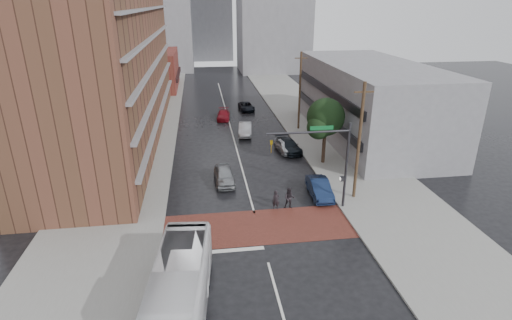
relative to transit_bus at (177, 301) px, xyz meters
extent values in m
plane|color=black|center=(5.50, 8.71, -1.63)|extent=(160.00, 160.00, 0.00)
cube|color=maroon|center=(5.50, 9.21, -1.62)|extent=(14.00, 5.00, 0.02)
cube|color=gray|center=(-6.00, 33.71, -1.56)|extent=(9.00, 90.00, 0.15)
cube|color=gray|center=(17.00, 33.71, -1.56)|extent=(9.00, 90.00, 0.15)
cube|color=brown|center=(-8.50, 32.71, 12.37)|extent=(10.00, 44.00, 28.00)
cube|color=maroon|center=(-6.50, 62.71, 1.87)|extent=(8.00, 16.00, 7.00)
cube|color=gray|center=(22.00, 28.71, 2.87)|extent=(11.00, 26.00, 9.00)
cube|color=gray|center=(-8.50, 86.71, 14.37)|extent=(18.00, 16.00, 32.00)
cube|color=gray|center=(5.50, 103.71, 10.37)|extent=(12.00, 10.00, 24.00)
cylinder|color=#332319|center=(14.00, 20.71, 0.37)|extent=(0.36, 0.36, 4.00)
sphere|color=black|center=(14.00, 20.71, 3.37)|extent=(3.80, 3.80, 3.80)
sphere|color=black|center=(13.10, 19.91, 2.57)|extent=(2.40, 2.40, 2.40)
sphere|color=black|center=(14.80, 21.51, 2.77)|extent=(2.60, 2.60, 2.60)
cylinder|color=#2D2D33|center=(12.80, 11.21, 1.97)|extent=(0.20, 0.20, 7.20)
cylinder|color=#2D2D33|center=(9.60, 11.21, 4.97)|extent=(6.40, 0.16, 0.16)
imported|color=gold|center=(6.80, 11.21, 3.97)|extent=(0.20, 0.16, 1.00)
cube|color=#0C5926|center=(10.60, 11.21, 5.27)|extent=(1.80, 0.05, 0.30)
cube|color=#2D2D33|center=(12.55, 11.21, 0.97)|extent=(0.30, 0.30, 0.35)
cylinder|color=#473321|center=(14.30, 12.71, 3.37)|extent=(0.26, 0.26, 10.00)
cube|color=#473321|center=(14.30, 12.71, 7.57)|extent=(1.60, 0.12, 0.12)
cylinder|color=#473321|center=(14.30, 32.71, 3.37)|extent=(0.26, 0.26, 10.00)
cube|color=#473321|center=(14.30, 32.71, 7.57)|extent=(1.60, 0.12, 0.12)
imported|color=white|center=(0.00, 0.00, 0.00)|extent=(3.89, 11.93, 3.26)
imported|color=black|center=(7.32, 11.71, -0.81)|extent=(0.63, 0.45, 1.64)
imported|color=black|center=(8.43, 11.71, -0.73)|extent=(0.99, 0.84, 1.80)
imported|color=#929598|center=(3.51, 17.32, -0.88)|extent=(1.91, 4.49, 1.51)
imported|color=#AFB2B7|center=(7.08, 31.37, -0.88)|extent=(2.11, 4.70, 1.50)
imported|color=maroon|center=(4.83, 38.98, -1.01)|extent=(2.16, 4.45, 1.25)
imported|color=black|center=(8.69, 43.55, -1.02)|extent=(2.42, 4.54, 1.21)
imported|color=#122040|center=(11.48, 13.51, -0.89)|extent=(1.74, 4.57, 1.49)
imported|color=black|center=(11.23, 24.71, -0.96)|extent=(2.65, 4.91, 1.35)
imported|color=#B3B6BB|center=(10.76, 24.71, -0.95)|extent=(2.12, 4.16, 1.36)
camera|label=1|loc=(1.71, -16.45, 14.09)|focal=28.00mm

